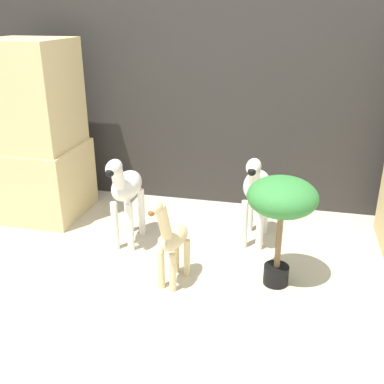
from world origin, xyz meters
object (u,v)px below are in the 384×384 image
zebra_right (256,188)px  giraffe_figurine (171,240)px  potted_palm_front (282,203)px  zebra_left (125,189)px

zebra_right → giraffe_figurine: size_ratio=1.13×
potted_palm_front → zebra_right: bearing=110.6°
zebra_right → zebra_left: same height
potted_palm_front → giraffe_figurine: bearing=-166.6°
zebra_right → potted_palm_front: 0.52m
zebra_right → potted_palm_front: potted_palm_front is taller
zebra_right → potted_palm_front: bearing=-69.4°
zebra_right → zebra_left: 0.85m
giraffe_figurine → potted_palm_front: 0.64m
giraffe_figurine → potted_palm_front: (0.58, 0.14, 0.22)m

